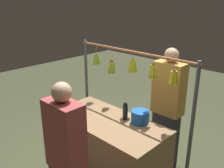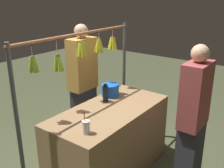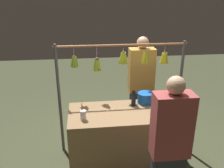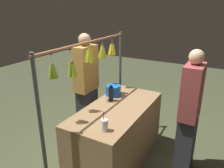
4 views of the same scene
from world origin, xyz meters
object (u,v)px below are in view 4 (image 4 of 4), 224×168
(drink_cup, at_px, (105,125))
(customer_person, at_px, (189,115))
(vendor_person, at_px, (87,88))
(blue_bucket, at_px, (113,90))
(water_bottle, at_px, (111,94))

(drink_cup, bearing_deg, customer_person, 141.23)
(drink_cup, xyz_separation_m, vendor_person, (-0.96, -0.93, -0.07))
(blue_bucket, xyz_separation_m, drink_cup, (0.91, 0.40, -0.01))
(customer_person, bearing_deg, vendor_person, -92.53)
(water_bottle, xyz_separation_m, customer_person, (-0.17, 1.04, -0.14))
(drink_cup, bearing_deg, blue_bucket, -156.41)
(blue_bucket, xyz_separation_m, vendor_person, (-0.06, -0.53, -0.08))
(water_bottle, xyz_separation_m, blue_bucket, (-0.19, -0.07, -0.03))
(water_bottle, distance_m, drink_cup, 0.79)
(blue_bucket, bearing_deg, customer_person, 89.28)
(water_bottle, bearing_deg, vendor_person, -112.29)
(vendor_person, bearing_deg, customer_person, 87.47)
(blue_bucket, height_order, customer_person, customer_person)
(customer_person, bearing_deg, drink_cup, -38.77)
(blue_bucket, bearing_deg, vendor_person, -96.29)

